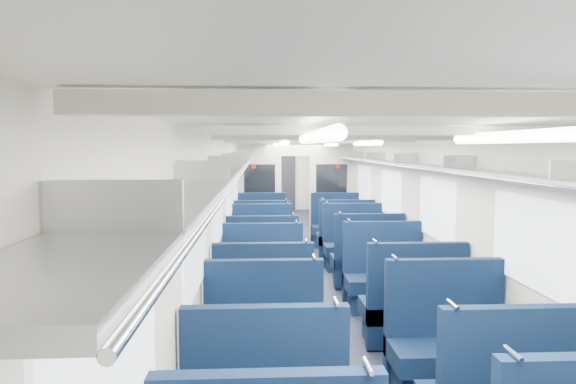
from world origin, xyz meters
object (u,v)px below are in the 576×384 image
(seat_10, at_px, (263,285))
(bulkhead, at_px, (296,187))
(seat_6, at_px, (264,352))
(seat_14, at_px, (262,249))
(seat_16, at_px, (262,240))
(seat_19, at_px, (336,229))
(end_door, at_px, (285,182))
(seat_9, at_px, (412,312))
(seat_7, at_px, (448,351))
(seat_15, at_px, (353,248))
(seat_13, at_px, (367,263))
(seat_18, at_px, (262,229))
(seat_12, at_px, (263,267))
(seat_8, at_px, (263,312))
(seat_17, at_px, (345,239))
(seat_11, at_px, (384,282))

(seat_10, bearing_deg, bulkhead, 81.83)
(seat_6, height_order, seat_14, same)
(seat_16, height_order, seat_19, same)
(bulkhead, xyz_separation_m, seat_14, (-0.83, -3.38, -0.86))
(end_door, relative_size, seat_6, 1.64)
(seat_9, bearing_deg, seat_14, 114.55)
(bulkhead, distance_m, seat_7, 8.21)
(seat_14, distance_m, seat_15, 1.66)
(seat_10, bearing_deg, seat_13, 36.40)
(seat_10, bearing_deg, seat_7, -54.70)
(seat_13, height_order, seat_18, same)
(end_door, xyz_separation_m, seat_12, (-0.83, -10.43, -0.63))
(seat_16, bearing_deg, seat_6, -90.00)
(seat_9, bearing_deg, seat_8, 177.48)
(seat_7, distance_m, seat_14, 5.03)
(seat_7, distance_m, seat_19, 6.99)
(seat_16, distance_m, seat_17, 1.66)
(seat_10, height_order, seat_18, same)
(seat_10, bearing_deg, seat_15, 55.61)
(seat_6, relative_size, seat_14, 1.00)
(seat_9, distance_m, seat_19, 5.87)
(seat_7, relative_size, seat_8, 1.00)
(seat_8, height_order, seat_10, same)
(seat_9, distance_m, seat_10, 2.06)
(seat_6, distance_m, seat_15, 5.00)
(end_door, bearing_deg, seat_13, -85.37)
(seat_8, distance_m, seat_9, 1.66)
(end_door, distance_m, seat_17, 8.20)
(seat_18, bearing_deg, seat_15, -54.34)
(seat_8, relative_size, seat_19, 1.00)
(seat_13, height_order, seat_16, same)
(seat_14, bearing_deg, seat_9, -65.45)
(seat_12, distance_m, seat_13, 1.67)
(seat_10, distance_m, seat_19, 4.93)
(seat_10, bearing_deg, seat_14, 90.00)
(seat_15, bearing_deg, seat_17, 90.00)
(seat_15, xyz_separation_m, seat_17, (0.00, 0.92, 0.00))
(seat_13, distance_m, seat_14, 2.04)
(seat_6, height_order, seat_16, same)
(seat_17, relative_size, seat_19, 1.00)
(seat_12, bearing_deg, seat_16, 90.00)
(seat_11, bearing_deg, seat_7, -90.00)
(seat_14, xyz_separation_m, seat_16, (0.00, 0.93, 0.00))
(seat_15, bearing_deg, seat_13, -90.00)
(seat_10, height_order, seat_13, same)
(seat_8, bearing_deg, bulkhead, 83.18)
(seat_18, bearing_deg, end_door, 82.98)
(seat_12, bearing_deg, seat_14, 90.00)
(seat_6, relative_size, seat_9, 1.00)
(seat_15, bearing_deg, seat_19, 90.00)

